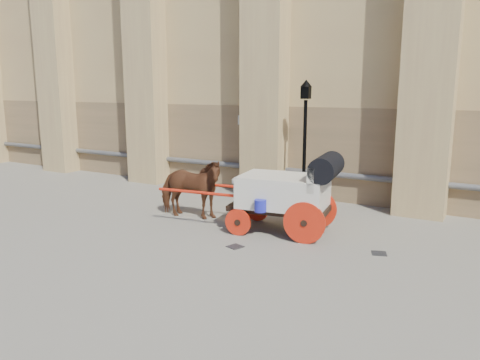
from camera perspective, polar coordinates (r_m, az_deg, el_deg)
The scene contains 6 objects.
ground at distance 12.41m, azimuth -0.44°, elevation -5.72°, with size 90.00×90.00×0.00m, color #6D665B.
horse at distance 13.11m, azimuth -6.12°, elevation -1.01°, with size 0.92×2.02×1.71m, color brown.
carriage at distance 11.72m, azimuth 6.05°, elevation -1.23°, with size 4.80×1.85×2.05m.
street_lamp at distance 14.47m, azimuth 7.89°, elevation 4.93°, with size 0.36×0.36×3.85m.
drain_grate_near at distance 10.91m, azimuth -0.58°, elevation -8.12°, with size 0.32×0.32×0.01m, color black.
drain_grate_far at distance 10.93m, azimuth 16.59°, elevation -8.56°, with size 0.32×0.32×0.01m, color black.
Camera 1 is at (5.93, -10.28, 3.63)m, focal length 35.00 mm.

